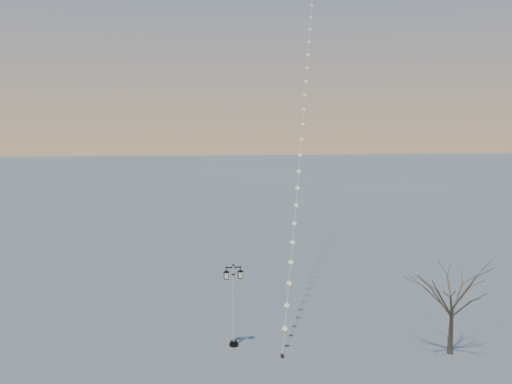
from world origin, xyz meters
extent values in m
plane|color=#545655|center=(0.00, 0.00, 0.00)|extent=(300.00, 300.00, 0.00)
cylinder|color=black|center=(-3.20, 2.16, 0.07)|extent=(0.49, 0.49, 0.14)
cylinder|color=black|center=(-3.20, 2.16, 0.20)|extent=(0.35, 0.35, 0.12)
cylinder|color=silver|center=(-3.20, 2.16, 2.33)|extent=(0.11, 0.11, 4.13)
cylinder|color=black|center=(-3.20, 2.16, 3.91)|extent=(0.18, 0.18, 0.05)
cube|color=black|center=(-3.20, 2.16, 4.26)|extent=(0.84, 0.12, 0.05)
sphere|color=black|center=(-3.20, 2.16, 4.37)|extent=(0.12, 0.12, 0.12)
pyramid|color=black|center=(-3.56, 2.12, 4.13)|extent=(0.39, 0.39, 0.12)
cube|color=beige|center=(-3.56, 2.12, 3.86)|extent=(0.23, 0.23, 0.30)
cube|color=black|center=(-3.56, 2.12, 3.69)|extent=(0.26, 0.26, 0.04)
pyramid|color=black|center=(-2.83, 2.19, 4.13)|extent=(0.39, 0.39, 0.12)
cube|color=beige|center=(-2.83, 2.19, 3.86)|extent=(0.23, 0.23, 0.30)
cube|color=black|center=(-2.83, 2.19, 3.69)|extent=(0.26, 0.26, 0.04)
cone|color=#48382A|center=(7.73, 0.09, 1.26)|extent=(0.30, 0.30, 2.52)
cylinder|color=black|center=(-0.86, 0.51, 0.09)|extent=(0.18, 0.18, 0.18)
cylinder|color=black|center=(-0.86, 0.51, 0.11)|extent=(0.03, 0.03, 0.22)
cone|color=orange|center=(3.31, 16.61, 15.80)|extent=(0.07, 0.07, 0.25)
cylinder|color=white|center=(-0.86, 0.51, 0.54)|extent=(0.01, 0.01, 0.72)
camera|label=1|loc=(-4.79, -24.68, 11.90)|focal=37.53mm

